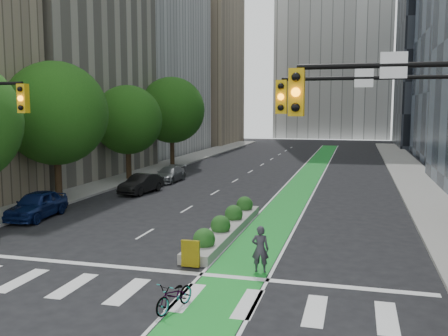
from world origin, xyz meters
The scene contains 17 objects.
ground centered at (0.00, 0.00, 0.00)m, with size 160.00×160.00×0.00m, color black.
sidewalk_left centered at (-11.80, 25.00, 0.07)m, with size 3.60×90.00×0.15m, color gray.
sidewalk_right centered at (11.80, 25.00, 0.07)m, with size 3.60×90.00×0.15m, color gray.
bike_lane_paint centered at (3.00, 30.00, 0.01)m, with size 2.20×70.00×0.01m, color #198A2A.
building_beige centered at (-20.00, 24.00, 15.00)m, with size 14.00×18.00×30.00m, color #B7AD99.
building_tan_far centered at (-20.00, 66.00, 13.00)m, with size 14.00×16.00×26.00m, color tan.
building_dark_end centered at (20.00, 68.00, 14.00)m, with size 14.00×18.00×28.00m, color black.
tree_mid centered at (-11.00, 12.00, 5.57)m, with size 6.40×6.40×8.78m.
tree_midfar centered at (-11.00, 22.00, 4.95)m, with size 5.60×5.60×7.76m.
tree_far centered at (-11.00, 32.00, 5.69)m, with size 6.60×6.60×9.00m.
signal_right centered at (8.67, 0.47, 4.80)m, with size 5.82×0.51×7.20m.
median_planter centered at (1.20, 7.04, 0.37)m, with size 1.20×10.26×1.10m.
bicycle centered at (2.00, -2.00, 0.44)m, with size 0.59×1.68×0.88m, color gray.
cyclist centered at (3.78, 1.99, 0.86)m, with size 0.63×0.41×1.72m, color #343039.
parked_car_left_near centered at (-9.50, 7.65, 0.74)m, with size 1.75×4.34×1.48m, color #0D1C4F.
parked_car_left_mid centered at (-7.40, 16.47, 0.66)m, with size 1.40×4.01×1.32m, color black.
parked_car_left_far centered at (-7.50, 22.09, 0.61)m, with size 1.71×4.20×1.22m, color slate.
Camera 1 is at (7.03, -15.22, 5.91)m, focal length 40.00 mm.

